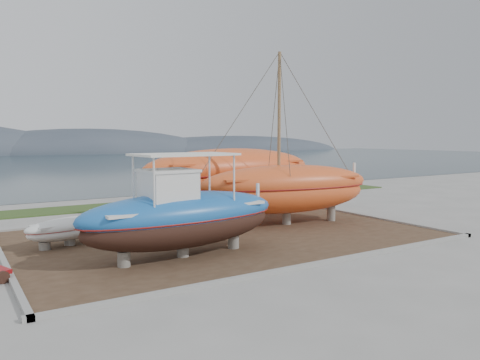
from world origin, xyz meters
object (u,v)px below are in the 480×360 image
white_dinghy (69,231)px  orange_bare_hull (232,182)px  blue_caique (182,206)px  orange_sailboat (287,140)px

white_dinghy → orange_bare_hull: (9.75, 3.22, 1.28)m
blue_caique → white_dinghy: blue_caique is taller
orange_sailboat → orange_bare_hull: (-0.67, 4.31, -2.46)m
white_dinghy → orange_sailboat: size_ratio=0.40×
white_dinghy → blue_caique: bearing=-71.0°
orange_sailboat → orange_bare_hull: orange_sailboat is taller
blue_caique → orange_sailboat: 8.28m
white_dinghy → orange_bare_hull: 10.35m
orange_sailboat → orange_bare_hull: 5.01m
orange_sailboat → white_dinghy: bearing=-176.1°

